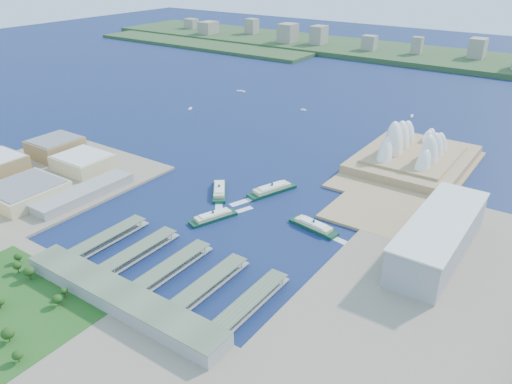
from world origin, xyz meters
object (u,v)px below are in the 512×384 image
Objects in this scene: toaster_building at (439,237)px; ferry_b at (272,188)px; ferry_d at (314,224)px; ferry_c at (213,215)px; opera_house at (416,141)px; ferry_a at (219,189)px.

toaster_building is 2.52× the size of ferry_b.
ferry_d is at bearing -169.83° from toaster_building.
ferry_b is at bearing -79.03° from ferry_c.
toaster_building is (90.00, -200.00, -11.50)m from opera_house.
toaster_building is at bearing -35.15° from ferry_a.
ferry_c is at bearing 123.49° from ferry_d.
ferry_c is (-15.10, -88.79, -0.85)m from ferry_b.
opera_house is 224.02m from ferry_d.
toaster_building is at bearing -142.56° from ferry_c.
toaster_building is at bearing -70.69° from ferry_d.
ferry_d is (-116.21, -20.85, -15.42)m from toaster_building.
ferry_a is 1.06× the size of ferry_c.
ferry_b is 1.17× the size of ferry_c.
opera_house is 3.35× the size of ferry_d.
toaster_building is at bearing 12.36° from ferry_b.
opera_house is 2.93× the size of ferry_b.
ferry_b is at bearing -121.22° from opera_house.
ferry_a is at bearing 94.82° from ferry_d.
opera_house is 263.42m from ferry_a.
opera_house reaches higher than ferry_d.
ferry_a is 1.03× the size of ferry_d.
ferry_a is (-155.26, -211.11, -26.76)m from opera_house.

